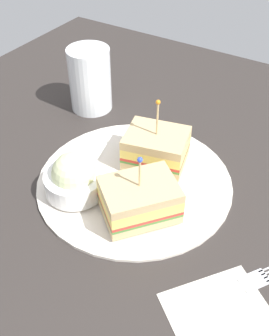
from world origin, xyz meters
The scene contains 9 objects.
ground_plane centered at (0.00, 0.00, -1.00)cm, with size 97.87×97.87×2.00cm, color #2D2826.
plate centered at (0.00, 0.00, 0.44)cm, with size 29.37×29.37×0.87cm, color silver.
sandwich_half_front centered at (0.68, 5.19, 3.49)cm, with size 10.73×9.39×11.11cm.
sandwich_half_back centered at (4.27, -5.59, 3.45)cm, with size 11.89×12.23×9.81cm.
coleslaw_bowl centered at (-5.90, -6.66, 3.24)cm, with size 8.77×8.77×6.31cm.
drink_glass centered at (-18.05, 13.65, 5.15)cm, with size 7.66×7.66×11.67cm.
napkin centered at (19.76, -13.45, 0.07)cm, with size 11.36×10.23×0.15cm, color beige.
fork centered at (20.25, -8.63, 0.17)cm, with size 8.40×11.65×0.35cm.
knife centered at (23.83, -12.11, 0.18)cm, with size 9.47×11.34×0.35cm.
Camera 1 is at (23.55, -37.80, 41.81)cm, focal length 42.97 mm.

